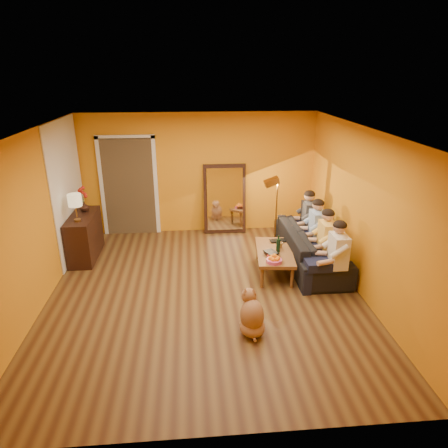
{
  "coord_description": "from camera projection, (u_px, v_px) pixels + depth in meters",
  "views": [
    {
      "loc": [
        -0.18,
        -5.68,
        3.41
      ],
      "look_at": [
        0.35,
        0.5,
        1.0
      ],
      "focal_mm": 32.0,
      "sensor_mm": 36.0,
      "label": 1
    }
  ],
  "objects": [
    {
      "name": "door_header",
      "position": [
        125.0,
        137.0,
        8.15
      ],
      "size": [
        1.22,
        0.06,
        0.08
      ],
      "primitive_type": "cube",
      "color": "white",
      "rests_on": "wall_back"
    },
    {
      "name": "fruit_bowl",
      "position": [
        274.0,
        258.0,
        6.59
      ],
      "size": [
        0.26,
        0.26,
        0.16
      ],
      "primitive_type": null,
      "color": "#CC4881",
      "rests_on": "coffee_table"
    },
    {
      "name": "doorway_recess",
      "position": [
        130.0,
        186.0,
        8.65
      ],
      "size": [
        1.06,
        0.3,
        2.1
      ],
      "primitive_type": "cube",
      "color": "#3F2D19",
      "rests_on": "floor"
    },
    {
      "name": "person_mid_right",
      "position": [
        317.0,
        231.0,
        7.41
      ],
      "size": [
        0.7,
        0.44,
        1.22
      ],
      "primitive_type": null,
      "color": "#829CC9",
      "rests_on": "sofa"
    },
    {
      "name": "door_jamb_right",
      "position": [
        156.0,
        187.0,
        8.59
      ],
      "size": [
        0.08,
        0.06,
        2.2
      ],
      "primitive_type": "cube",
      "color": "white",
      "rests_on": "wall_back"
    },
    {
      "name": "mirror_glass",
      "position": [
        225.0,
        199.0,
        8.7
      ],
      "size": [
        0.78,
        0.21,
        1.35
      ],
      "primitive_type": "cube",
      "rotation": [
        -0.14,
        0.0,
        0.0
      ],
      "color": "white",
      "rests_on": "mirror_frame"
    },
    {
      "name": "person_far_right",
      "position": [
        309.0,
        220.0,
        7.93
      ],
      "size": [
        0.7,
        0.44,
        1.22
      ],
      "primitive_type": null,
      "color": "#36363B",
      "rests_on": "sofa"
    },
    {
      "name": "laptop",
      "position": [
        280.0,
        242.0,
        7.37
      ],
      "size": [
        0.39,
        0.28,
        0.03
      ],
      "primitive_type": "imported",
      "rotation": [
        0.0,
        0.0,
        0.12
      ],
      "color": "black",
      "rests_on": "coffee_table"
    },
    {
      "name": "white_accent",
      "position": [
        68.0,
        190.0,
        7.48
      ],
      "size": [
        0.02,
        1.9,
        2.58
      ],
      "primitive_type": "cube",
      "color": "white",
      "rests_on": "wall_left"
    },
    {
      "name": "dog",
      "position": [
        252.0,
        312.0,
        5.44
      ],
      "size": [
        0.48,
        0.61,
        0.64
      ],
      "primitive_type": null,
      "rotation": [
        0.0,
        0.0,
        0.27
      ],
      "color": "#A27349",
      "rests_on": "floor"
    },
    {
      "name": "tumbler",
      "position": [
        280.0,
        245.0,
        7.14
      ],
      "size": [
        0.13,
        0.13,
        0.1
      ],
      "primitive_type": "imported",
      "rotation": [
        0.0,
        0.0,
        0.34
      ],
      "color": "#B27F3F",
      "rests_on": "coffee_table"
    },
    {
      "name": "wine_bottle",
      "position": [
        278.0,
        244.0,
        6.94
      ],
      "size": [
        0.07,
        0.07,
        0.31
      ],
      "primitive_type": "cylinder",
      "color": "black",
      "rests_on": "coffee_table"
    },
    {
      "name": "book_lower",
      "position": [
        267.0,
        255.0,
        6.84
      ],
      "size": [
        0.25,
        0.29,
        0.02
      ],
      "primitive_type": "imported",
      "rotation": [
        0.0,
        0.0,
        0.24
      ],
      "color": "black",
      "rests_on": "coffee_table"
    },
    {
      "name": "sofa",
      "position": [
        310.0,
        247.0,
        7.41
      ],
      "size": [
        2.29,
        0.9,
        0.67
      ],
      "primitive_type": "imported",
      "rotation": [
        0.0,
        0.0,
        1.57
      ],
      "color": "black",
      "rests_on": "floor"
    },
    {
      "name": "person_mid_left",
      "position": [
        326.0,
        243.0,
        6.9
      ],
      "size": [
        0.7,
        0.44,
        1.22
      ],
      "primitive_type": null,
      "color": "#E7B64D",
      "rests_on": "sofa"
    },
    {
      "name": "book_upper",
      "position": [
        267.0,
        253.0,
        6.81
      ],
      "size": [
        0.26,
        0.3,
        0.02
      ],
      "primitive_type": "imported",
      "rotation": [
        0.0,
        0.0,
        0.4
      ],
      "color": "black",
      "rests_on": "book_mid"
    },
    {
      "name": "room_shell",
      "position": [
        203.0,
        210.0,
        6.4
      ],
      "size": [
        5.0,
        5.5,
        2.6
      ],
      "color": "brown",
      "rests_on": "ground"
    },
    {
      "name": "sideboard",
      "position": [
        85.0,
        236.0,
        7.63
      ],
      "size": [
        0.44,
        1.18,
        0.85
      ],
      "primitive_type": "cube",
      "color": "black",
      "rests_on": "floor"
    },
    {
      "name": "person_far_left",
      "position": [
        338.0,
        256.0,
        6.39
      ],
      "size": [
        0.7,
        0.44,
        1.22
      ],
      "primitive_type": null,
      "color": "beige",
      "rests_on": "sofa"
    },
    {
      "name": "flowers",
      "position": [
        82.0,
        193.0,
        7.57
      ],
      "size": [
        0.17,
        0.17,
        0.51
      ],
      "primitive_type": null,
      "color": "#B01F14",
      "rests_on": "vase"
    },
    {
      "name": "vase",
      "position": [
        84.0,
        207.0,
        7.67
      ],
      "size": [
        0.18,
        0.18,
        0.19
      ],
      "primitive_type": "imported",
      "color": "black",
      "rests_on": "sideboard"
    },
    {
      "name": "book_mid",
      "position": [
        267.0,
        254.0,
        6.84
      ],
      "size": [
        0.21,
        0.26,
        0.02
      ],
      "primitive_type": "imported",
      "rotation": [
        0.0,
        0.0,
        -0.19
      ],
      "color": "#B01F14",
      "rests_on": "book_lower"
    },
    {
      "name": "floor_lamp",
      "position": [
        276.0,
        214.0,
        7.95
      ],
      "size": [
        0.3,
        0.24,
        1.44
      ],
      "primitive_type": null,
      "rotation": [
        0.0,
        0.0,
        0.01
      ],
      "color": "#AB7832",
      "rests_on": "floor"
    },
    {
      "name": "mirror_frame",
      "position": [
        225.0,
        199.0,
        8.74
      ],
      "size": [
        0.92,
        0.27,
        1.51
      ],
      "primitive_type": "cube",
      "rotation": [
        -0.14,
        0.0,
        0.0
      ],
      "color": "black",
      "rests_on": "floor"
    },
    {
      "name": "coffee_table",
      "position": [
        274.0,
        261.0,
        7.12
      ],
      "size": [
        0.75,
        1.28,
        0.42
      ],
      "primitive_type": null,
      "rotation": [
        0.0,
        0.0,
        -0.11
      ],
      "color": "brown",
      "rests_on": "floor"
    },
    {
      "name": "door_jamb_left",
      "position": [
        102.0,
        188.0,
        8.5
      ],
      "size": [
        0.08,
        0.06,
        2.2
      ],
      "primitive_type": "cube",
      "color": "white",
      "rests_on": "wall_back"
    },
    {
      "name": "table_lamp",
      "position": [
        76.0,
        208.0,
        7.11
      ],
      "size": [
        0.24,
        0.24,
        0.51
      ],
      "primitive_type": null,
      "color": "beige",
      "rests_on": "sideboard"
    }
  ]
}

